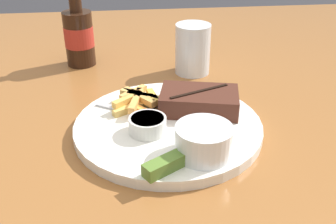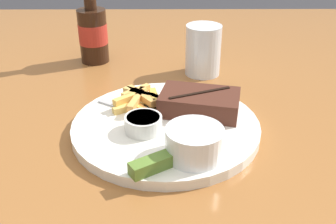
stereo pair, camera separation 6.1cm
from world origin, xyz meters
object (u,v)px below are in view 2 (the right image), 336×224
(dinner_plate, at_px, (168,127))
(beer_bottle, at_px, (95,32))
(dipping_sauce_cup, at_px, (146,123))
(knife_utensil, at_px, (175,108))
(coleslaw_cup, at_px, (197,141))
(drinking_glass, at_px, (205,50))
(steak_portion, at_px, (202,102))
(pickle_spear, at_px, (154,165))
(fork_utensil, at_px, (128,109))

(dinner_plate, bearing_deg, beer_bottle, 117.67)
(dipping_sauce_cup, relative_size, knife_utensil, 0.46)
(coleslaw_cup, xyz_separation_m, drinking_glass, (0.04, 0.35, 0.01))
(coleslaw_cup, distance_m, beer_bottle, 0.48)
(dinner_plate, height_order, dipping_sauce_cup, dipping_sauce_cup)
(coleslaw_cup, bearing_deg, steak_portion, 82.35)
(beer_bottle, bearing_deg, dinner_plate, -62.33)
(knife_utensil, bearing_deg, dinner_plate, -148.33)
(steak_portion, bearing_deg, knife_utensil, 170.47)
(dinner_plate, bearing_deg, pickle_spear, -98.57)
(coleslaw_cup, height_order, knife_utensil, coleslaw_cup)
(dipping_sauce_cup, bearing_deg, coleslaw_cup, -42.22)
(pickle_spear, xyz_separation_m, knife_utensil, (0.03, 0.18, -0.01))
(coleslaw_cup, xyz_separation_m, dipping_sauce_cup, (-0.08, 0.07, -0.01))
(drinking_glass, bearing_deg, knife_utensil, -108.83)
(pickle_spear, height_order, drinking_glass, drinking_glass)
(fork_utensil, bearing_deg, pickle_spear, -41.59)
(pickle_spear, distance_m, knife_utensil, 0.18)
(steak_portion, height_order, pickle_spear, steak_portion)
(knife_utensil, distance_m, drinking_glass, 0.22)
(dipping_sauce_cup, bearing_deg, fork_utensil, 115.94)
(coleslaw_cup, relative_size, drinking_glass, 0.77)
(coleslaw_cup, height_order, fork_utensil, coleslaw_cup)
(beer_bottle, distance_m, drinking_glass, 0.27)
(coleslaw_cup, bearing_deg, dipping_sauce_cup, 137.78)
(steak_portion, relative_size, coleslaw_cup, 1.77)
(knife_utensil, bearing_deg, steak_portion, -50.89)
(steak_portion, bearing_deg, beer_bottle, 128.61)
(coleslaw_cup, relative_size, beer_bottle, 0.42)
(pickle_spear, height_order, knife_utensil, pickle_spear)
(steak_portion, xyz_separation_m, fork_utensil, (-0.13, 0.01, -0.02))
(beer_bottle, bearing_deg, dipping_sauce_cup, -69.14)
(coleslaw_cup, height_order, drinking_glass, drinking_glass)
(coleslaw_cup, distance_m, fork_utensil, 0.19)
(beer_bottle, relative_size, drinking_glass, 1.82)
(dinner_plate, distance_m, fork_utensil, 0.09)
(knife_utensil, height_order, drinking_glass, drinking_glass)
(fork_utensil, bearing_deg, dinner_plate, 0.00)
(drinking_glass, bearing_deg, steak_portion, -96.32)
(knife_utensil, xyz_separation_m, drinking_glass, (0.07, 0.21, 0.04))
(fork_utensil, distance_m, knife_utensil, 0.09)
(dipping_sauce_cup, bearing_deg, dinner_plate, 37.34)
(pickle_spear, relative_size, drinking_glass, 0.59)
(steak_portion, height_order, drinking_glass, drinking_glass)
(beer_bottle, xyz_separation_m, drinking_glass, (0.26, -0.08, -0.02))
(fork_utensil, height_order, beer_bottle, beer_bottle)
(drinking_glass, bearing_deg, pickle_spear, -105.13)
(coleslaw_cup, relative_size, dipping_sauce_cup, 1.40)
(dinner_plate, distance_m, beer_bottle, 0.38)
(dipping_sauce_cup, distance_m, beer_bottle, 0.39)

